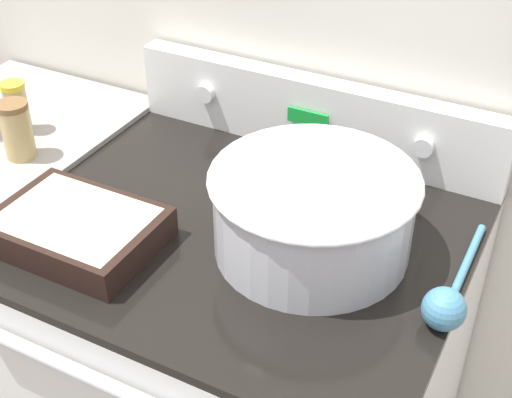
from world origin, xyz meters
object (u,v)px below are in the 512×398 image
Objects in this scene: casserole_dish at (77,228)px; ladle at (447,303)px; spice_jar_yellow_cap at (17,107)px; spice_jar_brown_cap at (17,130)px; mixing_bowl at (313,209)px.

ladle is at bearing 10.37° from casserole_dish.
ladle is 2.65× the size of spice_jar_yellow_cap.
spice_jar_yellow_cap is (-0.36, 0.24, 0.04)m from casserole_dish.
ladle is at bearing -7.48° from spice_jar_yellow_cap.
ladle is 0.91m from spice_jar_brown_cap.
ladle is 0.99m from spice_jar_yellow_cap.
spice_jar_yellow_cap is (-0.08, 0.08, -0.00)m from spice_jar_brown_cap.
spice_jar_brown_cap reaches higher than spice_jar_yellow_cap.
spice_jar_brown_cap is 0.11m from spice_jar_yellow_cap.
spice_jar_brown_cap is (-0.28, 0.16, 0.04)m from casserole_dish.
ladle is (0.25, -0.06, -0.06)m from mixing_bowl.
mixing_bowl is at bearing -5.34° from spice_jar_yellow_cap.
casserole_dish is at bearing -34.33° from spice_jar_yellow_cap.
casserole_dish is 0.33m from spice_jar_brown_cap.
mixing_bowl reaches higher than spice_jar_brown_cap.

